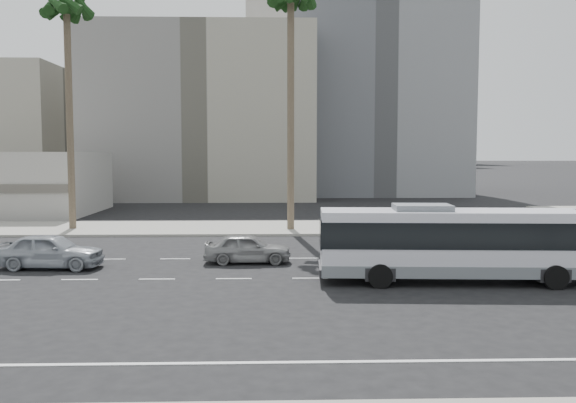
{
  "coord_description": "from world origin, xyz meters",
  "views": [
    {
      "loc": [
        -4.54,
        -23.3,
        4.94
      ],
      "look_at": [
        -3.75,
        4.0,
        2.72
      ],
      "focal_mm": 37.5,
      "sensor_mm": 36.0,
      "label": 1
    }
  ],
  "objects_px": {
    "palm_near": "(291,0)",
    "city_bus": "(457,242)",
    "palm_mid": "(67,11)",
    "car_b": "(50,251)",
    "car_a": "(248,248)"
  },
  "relations": [
    {
      "from": "palm_near",
      "to": "city_bus",
      "type": "bearing_deg",
      "value": -68.88
    },
    {
      "from": "city_bus",
      "to": "palm_mid",
      "type": "height_order",
      "value": "palm_mid"
    },
    {
      "from": "palm_near",
      "to": "palm_mid",
      "type": "bearing_deg",
      "value": 177.1
    },
    {
      "from": "car_b",
      "to": "city_bus",
      "type": "bearing_deg",
      "value": -97.09
    },
    {
      "from": "car_b",
      "to": "car_a",
      "type": "bearing_deg",
      "value": -78.92
    },
    {
      "from": "palm_near",
      "to": "car_b",
      "type": "bearing_deg",
      "value": -131.97
    },
    {
      "from": "car_b",
      "to": "palm_near",
      "type": "relative_size",
      "value": 0.28
    },
    {
      "from": "car_b",
      "to": "palm_mid",
      "type": "distance_m",
      "value": 18.32
    },
    {
      "from": "car_b",
      "to": "palm_mid",
      "type": "relative_size",
      "value": 0.29
    },
    {
      "from": "car_a",
      "to": "car_b",
      "type": "bearing_deg",
      "value": 97.2
    },
    {
      "from": "palm_near",
      "to": "palm_mid",
      "type": "xyz_separation_m",
      "value": [
        -13.85,
        0.7,
        -0.6
      ]
    },
    {
      "from": "car_a",
      "to": "car_b",
      "type": "relative_size",
      "value": 0.87
    },
    {
      "from": "city_bus",
      "to": "palm_mid",
      "type": "relative_size",
      "value": 0.69
    },
    {
      "from": "city_bus",
      "to": "palm_near",
      "type": "height_order",
      "value": "palm_near"
    },
    {
      "from": "car_a",
      "to": "city_bus",
      "type": "bearing_deg",
      "value": -117.65
    }
  ]
}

